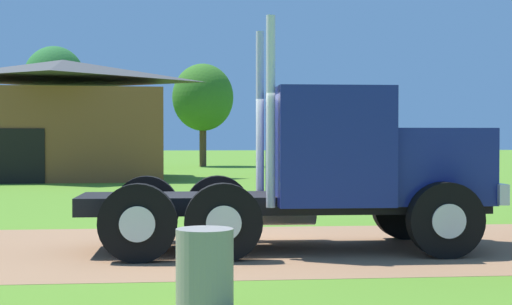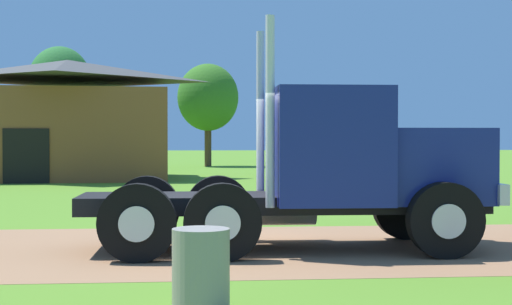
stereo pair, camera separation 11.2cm
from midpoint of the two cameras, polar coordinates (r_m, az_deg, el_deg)
ground_plane at (r=12.79m, az=-2.35°, el=-7.11°), size 200.00×200.00×0.00m
dirt_track at (r=12.79m, az=-2.35°, el=-7.09°), size 120.00×5.83×0.01m
truck_foreground_white at (r=12.66m, az=5.54°, el=-1.32°), size 6.67×2.64×3.67m
steel_barrel at (r=8.17m, az=-4.22°, el=-8.69°), size 0.61×0.61×0.87m
shed_building at (r=35.26m, az=-14.22°, el=2.24°), size 9.48×7.98×5.31m
tree_mid at (r=47.56m, az=-14.81°, el=5.18°), size 3.66×3.66×7.31m
tree_right at (r=49.35m, az=-4.03°, el=4.08°), size 3.91×3.91×6.58m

